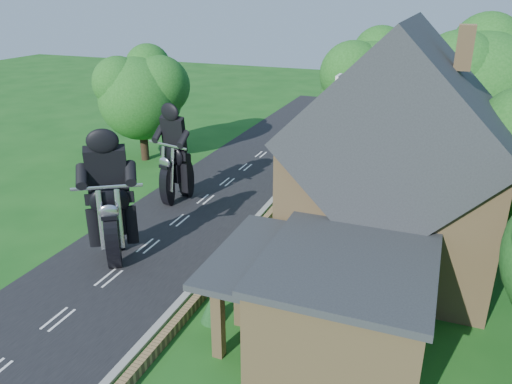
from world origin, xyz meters
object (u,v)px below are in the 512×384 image
(garden_wall, at_px, (249,239))
(motorcycle_follow, at_px, (177,187))
(house, at_px, (395,166))
(annex, at_px, (341,303))
(motorcycle_lead, at_px, (115,241))

(garden_wall, xyz_separation_m, motorcycle_follow, (-5.69, 3.27, 0.65))
(garden_wall, xyz_separation_m, house, (6.19, 1.00, 4.14))
(annex, xyz_separation_m, motorcycle_lead, (-10.53, 2.30, -0.86))
(motorcycle_lead, xyz_separation_m, motorcycle_follow, (-0.73, 6.77, -0.06))
(house, bearing_deg, motorcycle_lead, -158.03)
(house, relative_size, motorcycle_follow, 5.63)
(annex, bearing_deg, motorcycle_lead, 167.68)
(garden_wall, bearing_deg, house, 9.17)
(annex, bearing_deg, house, 84.76)
(house, relative_size, annex, 1.45)
(garden_wall, height_order, annex, annex)
(house, bearing_deg, annex, -95.24)
(house, bearing_deg, garden_wall, -170.83)
(garden_wall, distance_m, motorcycle_lead, 6.11)
(motorcycle_lead, bearing_deg, garden_wall, -177.01)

